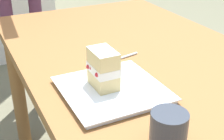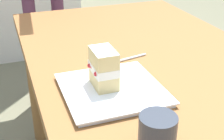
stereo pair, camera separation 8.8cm
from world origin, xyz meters
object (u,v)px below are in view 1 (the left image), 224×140
at_px(cake_slice, 103,69).
at_px(dessert_fork, 115,60).
at_px(dessert_plate, 112,90).
at_px(patio_table, 146,84).
at_px(coffee_cup, 169,129).

distance_m(cake_slice, dessert_fork, 0.22).
bearing_deg(dessert_plate, patio_table, -54.37).
xyz_separation_m(dessert_fork, coffee_cup, (-0.44, 0.09, 0.04)).
height_order(patio_table, dessert_fork, dessert_fork).
height_order(dessert_plate, cake_slice, cake_slice).
xyz_separation_m(patio_table, dessert_plate, (-0.15, 0.21, 0.11)).
bearing_deg(cake_slice, patio_table, -59.95).
xyz_separation_m(patio_table, cake_slice, (-0.13, 0.23, 0.17)).
height_order(dessert_fork, coffee_cup, coffee_cup).
height_order(dessert_plate, coffee_cup, coffee_cup).
bearing_deg(dessert_plate, cake_slice, 44.03).
relative_size(cake_slice, dessert_fork, 0.65).
bearing_deg(coffee_cup, dessert_plate, 2.43).
distance_m(patio_table, dessert_plate, 0.28).
xyz_separation_m(patio_table, coffee_cup, (-0.41, 0.20, 0.14)).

